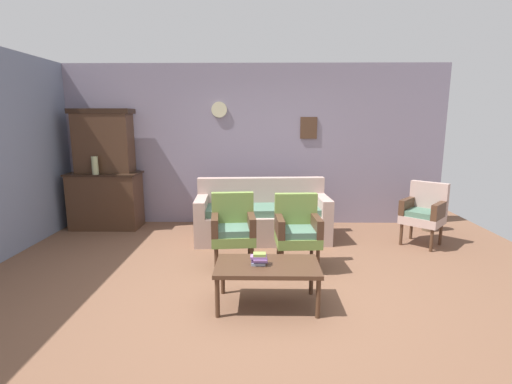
{
  "coord_description": "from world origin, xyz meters",
  "views": [
    {
      "loc": [
        0.11,
        -3.81,
        1.79
      ],
      "look_at": [
        0.04,
        1.04,
        0.85
      ],
      "focal_mm": 26.31,
      "sensor_mm": 36.0,
      "label": 1
    }
  ],
  "objects_px": {
    "side_cabinet": "(106,200)",
    "floral_couch": "(262,218)",
    "book_stack_on_table": "(259,259)",
    "coffee_table": "(267,269)",
    "vase_on_cabinet": "(95,165)",
    "armchair_by_doorway": "(297,228)",
    "wingback_chair_by_fireplace": "(424,211)",
    "floor_vase_by_wall": "(430,212)",
    "armchair_near_couch_end": "(233,227)"
  },
  "relations": [
    {
      "from": "armchair_near_couch_end",
      "to": "floor_vase_by_wall",
      "type": "height_order",
      "value": "armchair_near_couch_end"
    },
    {
      "from": "book_stack_on_table",
      "to": "vase_on_cabinet",
      "type": "bearing_deg",
      "value": 136.71
    },
    {
      "from": "side_cabinet",
      "to": "coffee_table",
      "type": "relative_size",
      "value": 1.16
    },
    {
      "from": "armchair_by_doorway",
      "to": "coffee_table",
      "type": "height_order",
      "value": "armchair_by_doorway"
    },
    {
      "from": "floral_couch",
      "to": "armchair_near_couch_end",
      "type": "relative_size",
      "value": 2.24
    },
    {
      "from": "armchair_by_doorway",
      "to": "vase_on_cabinet",
      "type": "bearing_deg",
      "value": 153.81
    },
    {
      "from": "floor_vase_by_wall",
      "to": "wingback_chair_by_fireplace",
      "type": "bearing_deg",
      "value": -120.02
    },
    {
      "from": "book_stack_on_table",
      "to": "coffee_table",
      "type": "bearing_deg",
      "value": 5.22
    },
    {
      "from": "coffee_table",
      "to": "book_stack_on_table",
      "type": "relative_size",
      "value": 6.06
    },
    {
      "from": "floral_couch",
      "to": "armchair_near_couch_end",
      "type": "height_order",
      "value": "same"
    },
    {
      "from": "side_cabinet",
      "to": "floral_couch",
      "type": "xyz_separation_m",
      "value": [
        2.6,
        -0.57,
        -0.14
      ]
    },
    {
      "from": "vase_on_cabinet",
      "to": "floor_vase_by_wall",
      "type": "distance_m",
      "value": 5.44
    },
    {
      "from": "side_cabinet",
      "to": "armchair_by_doorway",
      "type": "distance_m",
      "value": 3.47
    },
    {
      "from": "floor_vase_by_wall",
      "to": "floral_couch",
      "type": "bearing_deg",
      "value": -170.28
    },
    {
      "from": "vase_on_cabinet",
      "to": "wingback_chair_by_fireplace",
      "type": "distance_m",
      "value": 5.05
    },
    {
      "from": "armchair_by_doorway",
      "to": "floral_couch",
      "type": "bearing_deg",
      "value": 110.39
    },
    {
      "from": "side_cabinet",
      "to": "vase_on_cabinet",
      "type": "relative_size",
      "value": 4.02
    },
    {
      "from": "side_cabinet",
      "to": "armchair_near_couch_end",
      "type": "relative_size",
      "value": 1.28
    },
    {
      "from": "floral_couch",
      "to": "floor_vase_by_wall",
      "type": "height_order",
      "value": "floral_couch"
    },
    {
      "from": "wingback_chair_by_fireplace",
      "to": "book_stack_on_table",
      "type": "bearing_deg",
      "value": -141.7
    },
    {
      "from": "armchair_by_doorway",
      "to": "floor_vase_by_wall",
      "type": "relative_size",
      "value": 1.42
    },
    {
      "from": "side_cabinet",
      "to": "armchair_near_couch_end",
      "type": "height_order",
      "value": "side_cabinet"
    },
    {
      "from": "side_cabinet",
      "to": "book_stack_on_table",
      "type": "height_order",
      "value": "side_cabinet"
    },
    {
      "from": "vase_on_cabinet",
      "to": "floor_vase_by_wall",
      "type": "xyz_separation_m",
      "value": [
        5.38,
        0.09,
        -0.76
      ]
    },
    {
      "from": "armchair_by_doorway",
      "to": "wingback_chair_by_fireplace",
      "type": "height_order",
      "value": "same"
    },
    {
      "from": "armchair_by_doorway",
      "to": "floor_vase_by_wall",
      "type": "distance_m",
      "value": 2.82
    },
    {
      "from": "vase_on_cabinet",
      "to": "wingback_chair_by_fireplace",
      "type": "relative_size",
      "value": 0.32
    },
    {
      "from": "side_cabinet",
      "to": "armchair_by_doorway",
      "type": "relative_size",
      "value": 1.28
    },
    {
      "from": "side_cabinet",
      "to": "vase_on_cabinet",
      "type": "height_order",
      "value": "vase_on_cabinet"
    },
    {
      "from": "coffee_table",
      "to": "floral_couch",
      "type": "bearing_deg",
      "value": 91.3
    },
    {
      "from": "armchair_by_doorway",
      "to": "book_stack_on_table",
      "type": "xyz_separation_m",
      "value": [
        -0.46,
        -0.96,
        -0.02
      ]
    },
    {
      "from": "armchair_by_doorway",
      "to": "coffee_table",
      "type": "xyz_separation_m",
      "value": [
        -0.37,
        -0.95,
        -0.12
      ]
    },
    {
      "from": "vase_on_cabinet",
      "to": "armchair_by_doorway",
      "type": "height_order",
      "value": "vase_on_cabinet"
    },
    {
      "from": "floral_couch",
      "to": "wingback_chair_by_fireplace",
      "type": "bearing_deg",
      "value": -5.55
    },
    {
      "from": "book_stack_on_table",
      "to": "floor_vase_by_wall",
      "type": "xyz_separation_m",
      "value": [
        2.76,
        2.56,
        -0.16
      ]
    },
    {
      "from": "side_cabinet",
      "to": "book_stack_on_table",
      "type": "relative_size",
      "value": 7.0
    },
    {
      "from": "armchair_near_couch_end",
      "to": "coffee_table",
      "type": "xyz_separation_m",
      "value": [
        0.4,
        -1.0,
        -0.12
      ]
    },
    {
      "from": "floral_couch",
      "to": "vase_on_cabinet",
      "type": "bearing_deg",
      "value": 171.9
    },
    {
      "from": "book_stack_on_table",
      "to": "floor_vase_by_wall",
      "type": "relative_size",
      "value": 0.26
    },
    {
      "from": "side_cabinet",
      "to": "armchair_near_couch_end",
      "type": "distance_m",
      "value": 2.79
    },
    {
      "from": "armchair_near_couch_end",
      "to": "coffee_table",
      "type": "relative_size",
      "value": 0.9
    },
    {
      "from": "armchair_by_doorway",
      "to": "wingback_chair_by_fireplace",
      "type": "xyz_separation_m",
      "value": [
        1.91,
        0.91,
        0.0
      ]
    },
    {
      "from": "armchair_by_doorway",
      "to": "book_stack_on_table",
      "type": "bearing_deg",
      "value": -115.47
    },
    {
      "from": "side_cabinet",
      "to": "vase_on_cabinet",
      "type": "distance_m",
      "value": 0.64
    },
    {
      "from": "side_cabinet",
      "to": "floral_couch",
      "type": "distance_m",
      "value": 2.67
    },
    {
      "from": "coffee_table",
      "to": "vase_on_cabinet",
      "type": "bearing_deg",
      "value": 137.66
    },
    {
      "from": "wingback_chair_by_fireplace",
      "to": "coffee_table",
      "type": "relative_size",
      "value": 0.9
    },
    {
      "from": "coffee_table",
      "to": "floor_vase_by_wall",
      "type": "xyz_separation_m",
      "value": [
        2.68,
        2.55,
        -0.06
      ]
    },
    {
      "from": "coffee_table",
      "to": "book_stack_on_table",
      "type": "distance_m",
      "value": 0.13
    },
    {
      "from": "side_cabinet",
      "to": "vase_on_cabinet",
      "type": "xyz_separation_m",
      "value": [
        -0.05,
        -0.19,
        0.61
      ]
    }
  ]
}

